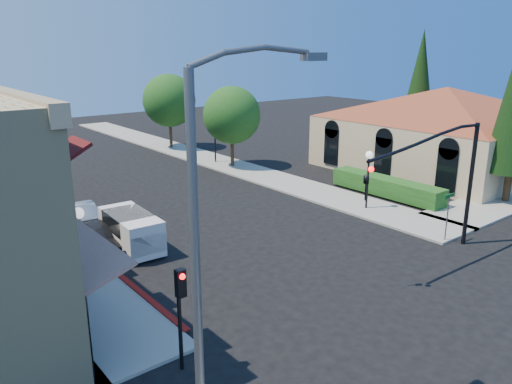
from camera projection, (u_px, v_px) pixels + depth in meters
ground at (387, 306)px, 18.76m from camera, size 120.00×120.00×0.00m
sidewalk_right at (199, 156)px, 44.25m from camera, size 3.50×50.00×0.12m
curb_red_strip at (125, 282)px, 20.63m from camera, size 0.25×10.00×0.06m
mission_building at (444, 121)px, 39.53m from camera, size 30.12×30.12×6.40m
hedge at (386, 196)px, 32.53m from camera, size 1.40×8.00×1.10m
conifer_far at (420, 80)px, 47.28m from camera, size 3.20×3.20×11.00m
street_tree_a at (232, 115)px, 39.37m from camera, size 4.56×4.56×6.48m
street_tree_b at (169, 101)px, 46.78m from camera, size 4.94×4.94×7.02m
signal_mast_arm at (448, 170)px, 22.26m from camera, size 8.01×0.39×6.00m
secondary_signal at (180, 301)px, 14.38m from camera, size 0.28×0.42×3.32m
cobra_streetlight at (210, 252)px, 10.31m from camera, size 3.60×0.25×9.31m
street_name_sign at (448, 210)px, 24.44m from camera, size 0.80×0.06×2.50m
lamppost_left_near at (80, 229)px, 18.91m from camera, size 0.44×0.44×3.57m
lamppost_right_near at (369, 165)px, 29.10m from camera, size 0.44×0.44×3.57m
lamppost_right_far at (215, 131)px, 41.10m from camera, size 0.44×0.44×3.57m
white_van at (132, 229)px, 23.70m from camera, size 1.94×4.10×1.78m
parked_car_a at (102, 236)px, 23.87m from camera, size 1.93×4.03×1.33m
parked_car_b at (83, 217)px, 26.51m from camera, size 1.79×4.14×1.32m
parked_car_c at (51, 185)px, 33.02m from camera, size 1.97×3.99×1.12m
parked_car_d at (10, 170)px, 36.84m from camera, size 2.53×4.69×1.25m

